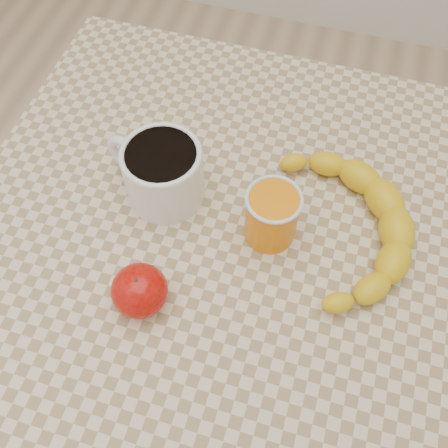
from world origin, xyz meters
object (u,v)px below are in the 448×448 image
(table, at_px, (224,257))
(apple, at_px, (140,291))
(banana, at_px, (349,224))
(orange_juice_glass, at_px, (272,216))
(coffee_mug, at_px, (162,171))

(table, height_order, apple, apple)
(banana, bearing_deg, apple, -159.92)
(table, relative_size, orange_juice_glass, 8.65)
(table, bearing_deg, apple, -118.48)
(apple, xyz_separation_m, banana, (0.25, 0.18, -0.01))
(table, bearing_deg, orange_juice_glass, 14.22)
(coffee_mug, height_order, orange_juice_glass, coffee_mug)
(coffee_mug, bearing_deg, banana, 1.35)
(banana, bearing_deg, table, 178.65)
(orange_juice_glass, bearing_deg, banana, 16.01)
(table, xyz_separation_m, coffee_mug, (-0.11, 0.04, 0.14))
(table, xyz_separation_m, orange_juice_glass, (0.06, 0.02, 0.13))
(orange_juice_glass, bearing_deg, coffee_mug, 171.94)
(orange_juice_glass, bearing_deg, apple, -132.17)
(coffee_mug, relative_size, orange_juice_glass, 1.89)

